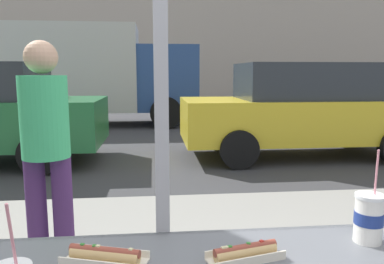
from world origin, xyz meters
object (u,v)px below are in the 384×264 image
object	(u,v)px
hotdog_tray_far	(245,252)
parked_car_yellow	(302,110)
box_truck	(82,72)
pedestrian	(46,144)
hotdog_tray_near	(105,255)
soda_cup_right	(369,217)

from	to	relation	value
hotdog_tray_far	parked_car_yellow	world-z (taller)	parked_car_yellow
box_truck	pedestrian	size ratio (longest dim) A/B	3.99
box_truck	hotdog_tray_near	bearing A→B (deg)	-79.61
soda_cup_right	pedestrian	xyz separation A→B (m)	(-1.46, 1.48, 0.01)
parked_car_yellow	hotdog_tray_far	bearing A→B (deg)	-113.47
soda_cup_right	parked_car_yellow	bearing A→B (deg)	70.18
hotdog_tray_near	parked_car_yellow	size ratio (longest dim) A/B	0.06
soda_cup_right	hotdog_tray_far	size ratio (longest dim) A/B	1.29
pedestrian	parked_car_yellow	bearing A→B (deg)	49.77
parked_car_yellow	pedestrian	size ratio (longest dim) A/B	2.70
hotdog_tray_far	pedestrian	bearing A→B (deg)	123.02
soda_cup_right	box_truck	world-z (taller)	box_truck
hotdog_tray_near	parked_car_yellow	bearing A→B (deg)	62.86
pedestrian	soda_cup_right	bearing A→B (deg)	-45.30
hotdog_tray_far	box_truck	size ratio (longest dim) A/B	0.04
parked_car_yellow	pedestrian	distance (m)	5.38
soda_cup_right	hotdog_tray_far	bearing A→B (deg)	-169.57
hotdog_tray_near	box_truck	size ratio (longest dim) A/B	0.04
hotdog_tray_far	pedestrian	xyz separation A→B (m)	(-1.01, 1.56, 0.07)
parked_car_yellow	box_truck	size ratio (longest dim) A/B	0.68
box_truck	pedestrian	bearing A→B (deg)	-81.47
hotdog_tray_far	parked_car_yellow	size ratio (longest dim) A/B	0.06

